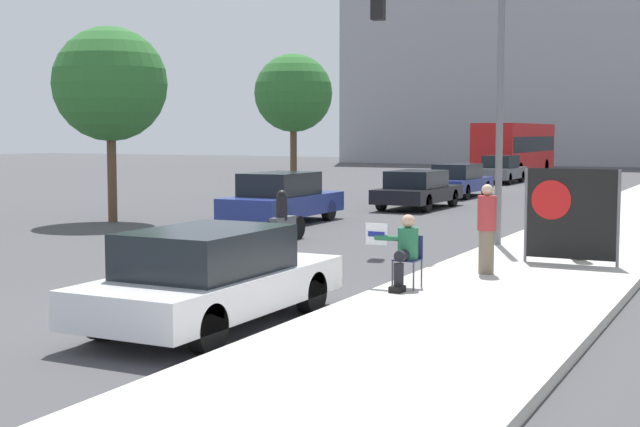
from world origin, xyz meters
TOP-DOWN VIEW (x-y plane):
  - ground_plane at (0.00, 0.00)m, footprint 160.00×160.00m
  - sidewalk_curb at (3.62, 15.00)m, footprint 3.81×90.00m
  - seated_protester at (2.18, 2.53)m, footprint 0.93×0.77m
  - jogger_on_sidewalk at (2.94, 4.65)m, footprint 0.34×0.34m
  - pedestrian_behind at (4.08, 7.28)m, footprint 0.34×0.34m
  - protest_banner at (4.05, 6.55)m, footprint 1.83×0.06m
  - traffic_light_pole at (0.94, 8.81)m, footprint 3.10×2.87m
  - parked_car_curbside at (0.56, -0.71)m, footprint 1.87×4.49m
  - car_on_road_nearest at (-5.55, 12.19)m, footprint 1.88×4.62m
  - car_on_road_midblock at (-3.81, 19.05)m, footprint 1.88×4.59m
  - car_on_road_distant at (-4.32, 25.31)m, footprint 1.73×4.57m
  - car_on_road_far_lane at (-5.46, 36.20)m, footprint 1.71×4.28m
  - city_bus_on_road at (-6.65, 43.66)m, footprint 2.48×10.78m
  - motorcycle_on_road at (-3.27, 8.15)m, footprint 0.28×2.21m
  - street_tree_near_curb at (-10.42, 10.29)m, footprint 3.46×3.46m
  - street_tree_midblock at (-10.25, 21.55)m, footprint 3.23×3.23m

SIDE VIEW (x-z plane):
  - ground_plane at x=0.00m, z-range 0.00..0.00m
  - sidewalk_curb at x=3.62m, z-range 0.00..0.16m
  - motorcycle_on_road at x=-3.27m, z-range -0.10..1.21m
  - car_on_road_midblock at x=-3.81m, z-range 0.01..1.38m
  - parked_car_curbside at x=0.56m, z-range 0.00..1.40m
  - car_on_road_distant at x=-4.32m, z-range 0.00..1.42m
  - car_on_road_far_lane at x=-5.46m, z-range -0.01..1.51m
  - car_on_road_nearest at x=-5.55m, z-range -0.01..1.54m
  - seated_protester at x=2.18m, z-range 0.21..1.43m
  - jogger_on_sidewalk at x=2.94m, z-range 0.17..1.81m
  - pedestrian_behind at x=4.08m, z-range 0.17..1.82m
  - protest_banner at x=4.05m, z-range 0.22..2.08m
  - city_bus_on_road at x=-6.65m, z-range 0.24..3.52m
  - street_tree_near_curb at x=-10.42m, z-range 1.22..7.14m
  - street_tree_midblock at x=-10.25m, z-range 1.36..7.34m
  - traffic_light_pole at x=0.94m, z-range 1.24..7.59m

